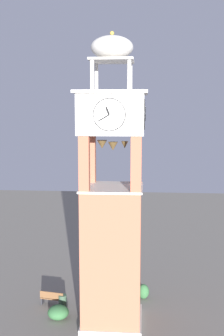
% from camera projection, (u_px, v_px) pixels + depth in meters
% --- Properties ---
extents(ground, '(80.00, 80.00, 0.00)m').
position_uv_depth(ground, '(112.00, 322.00, 24.86)').
color(ground, gray).
extents(clock_tower, '(3.94, 3.94, 16.89)m').
position_uv_depth(clock_tower, '(112.00, 213.00, 23.92)').
color(clock_tower, '#AD5B42').
rests_on(clock_tower, ground).
extents(park_bench, '(0.72, 1.65, 0.95)m').
position_uv_depth(park_bench, '(52.00, 298.00, 26.97)').
color(park_bench, brown).
rests_on(park_bench, ground).
extents(lamp_post, '(0.36, 0.36, 3.86)m').
position_uv_depth(lamp_post, '(96.00, 249.00, 29.85)').
color(lamp_post, black).
rests_on(lamp_post, ground).
extents(trash_bin, '(0.52, 0.52, 0.80)m').
position_uv_depth(trash_bin, '(63.00, 301.00, 26.77)').
color(trash_bin, '#38513D').
rests_on(trash_bin, ground).
extents(shrub_near_entry, '(0.76, 0.76, 0.99)m').
position_uv_depth(shrub_near_entry, '(143.00, 291.00, 27.94)').
color(shrub_near_entry, '#336638').
rests_on(shrub_near_entry, ground).
extents(shrub_left_of_tower, '(1.30, 1.30, 0.83)m').
position_uv_depth(shrub_left_of_tower, '(58.00, 312.00, 25.23)').
color(shrub_left_of_tower, '#336638').
rests_on(shrub_left_of_tower, ground).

